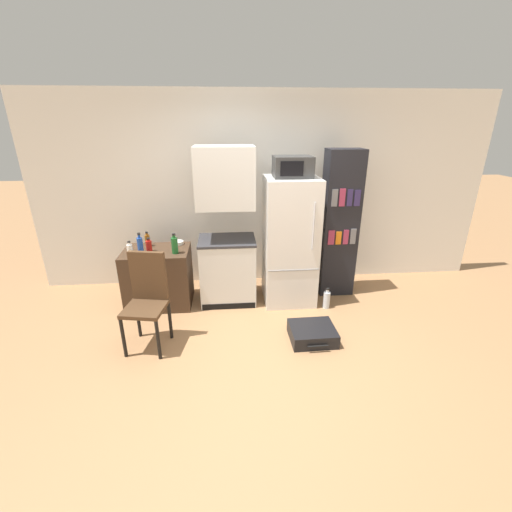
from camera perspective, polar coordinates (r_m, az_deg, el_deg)
name	(u,v)px	position (r m, az deg, el deg)	size (l,w,h in m)	color
ground_plane	(265,360)	(3.65, 1.52, -16.91)	(24.00, 24.00, 0.00)	#A3754C
wall_back	(265,191)	(4.95, 1.43, 10.70)	(6.40, 0.10, 2.67)	white
side_table	(159,277)	(4.64, -15.90, -3.40)	(0.82, 0.61, 0.75)	#422D1E
kitchen_hutch	(227,234)	(4.37, -4.92, 3.72)	(0.73, 0.56, 2.00)	silver
refrigerator	(290,242)	(4.44, 5.66, 2.39)	(0.66, 0.66, 1.64)	white
microwave	(293,167)	(4.22, 6.14, 14.57)	(0.46, 0.35, 0.25)	#333333
bookshelf	(339,225)	(4.71, 13.70, 5.05)	(0.46, 0.32, 1.96)	black
bottle_blue_soda	(140,246)	(4.35, -18.73, 1.63)	(0.07, 0.07, 0.28)	#1E47A3
bottle_milk_white	(130,251)	(4.31, -20.25, 0.83)	(0.07, 0.07, 0.21)	white
bottle_amber_beer	(147,240)	(4.65, -17.64, 2.54)	(0.06, 0.06, 0.19)	brown
bottle_green_tall	(175,245)	(4.29, -13.40, 1.80)	(0.08, 0.08, 0.26)	#1E6028
bottle_ketchup_red	(149,246)	(4.44, -17.41, 1.61)	(0.07, 0.07, 0.18)	#AD1914
bowl	(178,243)	(4.63, -12.94, 2.18)	(0.16, 0.16, 0.04)	silver
chair	(147,293)	(3.76, -17.68, -5.94)	(0.47, 0.47, 1.03)	black
suitcase_large_flat	(312,333)	(3.93, 9.36, -12.61)	(0.50, 0.46, 0.15)	black
water_bottle_front	(327,299)	(4.56, 11.68, -7.07)	(0.09, 0.09, 0.29)	silver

